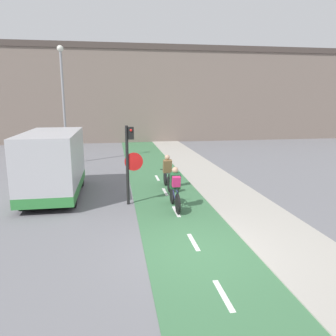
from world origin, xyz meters
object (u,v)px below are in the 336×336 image
object	(u,v)px
traffic_light_pole	(130,156)
cyclist_near	(175,189)
cyclist_far	(167,174)
van	(53,165)
street_lamp_far	(63,93)

from	to	relation	value
traffic_light_pole	cyclist_near	size ratio (longest dim) A/B	1.62
cyclist_far	van	xyz separation A→B (m)	(-4.64, -0.41, 0.60)
cyclist_near	street_lamp_far	bearing A→B (deg)	117.73
cyclist_far	cyclist_near	bearing A→B (deg)	-93.43
traffic_light_pole	cyclist_near	xyz separation A→B (m)	(1.53, -0.83, -1.09)
traffic_light_pole	cyclist_far	size ratio (longest dim) A/B	1.69
traffic_light_pole	van	world-z (taller)	traffic_light_pole
street_lamp_far	traffic_light_pole	bearing A→B (deg)	-68.33
cyclist_near	traffic_light_pole	bearing A→B (deg)	151.47
traffic_light_pole	street_lamp_far	size ratio (longest dim) A/B	0.43
street_lamp_far	van	world-z (taller)	street_lamp_far
traffic_light_pole	cyclist_far	xyz separation A→B (m)	(1.69, 1.90, -1.14)
cyclist_near	cyclist_far	xyz separation A→B (m)	(0.16, 2.73, -0.05)
traffic_light_pole	street_lamp_far	bearing A→B (deg)	111.67
traffic_light_pole	cyclist_far	bearing A→B (deg)	48.40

